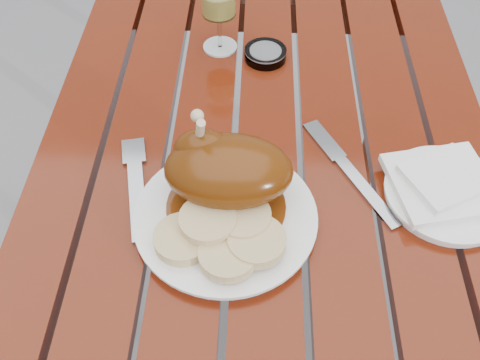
% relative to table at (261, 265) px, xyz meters
% --- Properties ---
extents(ground, '(60.00, 60.00, 0.00)m').
position_rel_table_xyz_m(ground, '(0.00, 0.00, -0.38)').
color(ground, slate).
rests_on(ground, ground).
extents(table, '(0.80, 1.20, 0.75)m').
position_rel_table_xyz_m(table, '(0.00, 0.00, 0.00)').
color(table, '#65200C').
rests_on(table, ground).
extents(dinner_plate, '(0.37, 0.37, 0.02)m').
position_rel_table_xyz_m(dinner_plate, '(-0.06, -0.15, 0.38)').
color(dinner_plate, white).
rests_on(dinner_plate, table).
extents(roast_duck, '(0.20, 0.19, 0.14)m').
position_rel_table_xyz_m(roast_duck, '(-0.07, -0.10, 0.45)').
color(roast_duck, '#58260A').
rests_on(roast_duck, dinner_plate).
extents(bread_dumplings, '(0.19, 0.15, 0.04)m').
position_rel_table_xyz_m(bread_dumplings, '(-0.06, -0.20, 0.41)').
color(bread_dumplings, '#D0BA7F').
rests_on(bread_dumplings, dinner_plate).
extents(wine_glass, '(0.09, 0.09, 0.17)m').
position_rel_table_xyz_m(wine_glass, '(-0.10, 0.30, 0.46)').
color(wine_glass, '#D3CA60').
rests_on(wine_glass, table).
extents(side_plate, '(0.27, 0.27, 0.02)m').
position_rel_table_xyz_m(side_plate, '(0.29, -0.09, 0.38)').
color(side_plate, white).
rests_on(side_plate, table).
extents(napkin, '(0.19, 0.18, 0.01)m').
position_rel_table_xyz_m(napkin, '(0.28, -0.08, 0.40)').
color(napkin, white).
rests_on(napkin, side_plate).
extents(ashtray, '(0.10, 0.10, 0.02)m').
position_rel_table_xyz_m(ashtray, '(-0.00, 0.27, 0.39)').
color(ashtray, '#B2B7BC').
rests_on(ashtray, table).
extents(fork, '(0.07, 0.20, 0.01)m').
position_rel_table_xyz_m(fork, '(-0.21, -0.10, 0.38)').
color(fork, gray).
rests_on(fork, table).
extents(knife, '(0.12, 0.20, 0.01)m').
position_rel_table_xyz_m(knife, '(0.15, -0.06, 0.38)').
color(knife, gray).
rests_on(knife, table).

